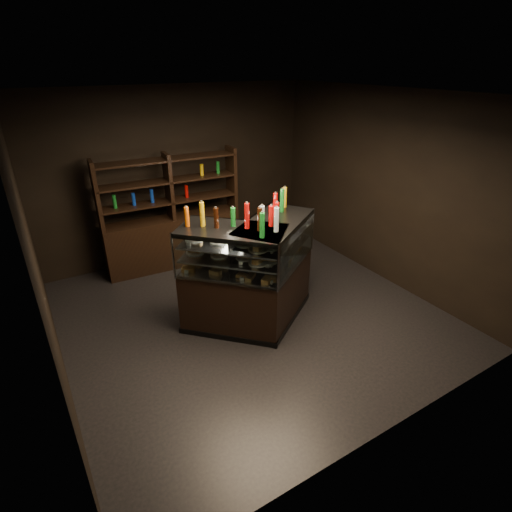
{
  "coord_description": "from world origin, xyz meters",
  "views": [
    {
      "loc": [
        -2.44,
        -4.23,
        3.36
      ],
      "look_at": [
        -0.11,
        -0.36,
        1.12
      ],
      "focal_mm": 28.0,
      "sensor_mm": 36.0,
      "label": 1
    }
  ],
  "objects": [
    {
      "name": "back_shelving",
      "position": [
        -0.35,
        2.05,
        0.61
      ],
      "size": [
        2.37,
        0.57,
        2.0
      ],
      "rotation": [
        0.0,
        0.0,
        -0.07
      ],
      "color": "black",
      "rests_on": "ground"
    },
    {
      "name": "bottles_top",
      "position": [
        -0.04,
        -0.19,
        1.62
      ],
      "size": [
        1.51,
        0.84,
        0.3
      ],
      "color": "#147223",
      "rests_on": "display_case"
    },
    {
      "name": "ground",
      "position": [
        0.0,
        0.0,
        0.0
      ],
      "size": [
        5.0,
        5.0,
        0.0
      ],
      "primitive_type": "plane",
      "color": "black",
      "rests_on": "ground"
    },
    {
      "name": "room_shell",
      "position": [
        0.0,
        0.0,
        1.94
      ],
      "size": [
        5.02,
        5.02,
        3.01
      ],
      "color": "black",
      "rests_on": "ground"
    },
    {
      "name": "display_case",
      "position": [
        -0.04,
        -0.19,
        0.5
      ],
      "size": [
        2.07,
        1.44,
        1.48
      ],
      "rotation": [
        0.0,
        0.0,
        -0.09
      ],
      "color": "black",
      "rests_on": "ground"
    },
    {
      "name": "food_display",
      "position": [
        -0.04,
        -0.2,
        1.14
      ],
      "size": [
        1.69,
        0.99,
        0.46
      ],
      "color": "#C77947",
      "rests_on": "display_case"
    },
    {
      "name": "potted_conifer",
      "position": [
        1.17,
        0.71,
        0.49
      ],
      "size": [
        0.4,
        0.4,
        0.86
      ],
      "rotation": [
        0.0,
        0.0,
        0.17
      ],
      "color": "black",
      "rests_on": "ground"
    }
  ]
}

